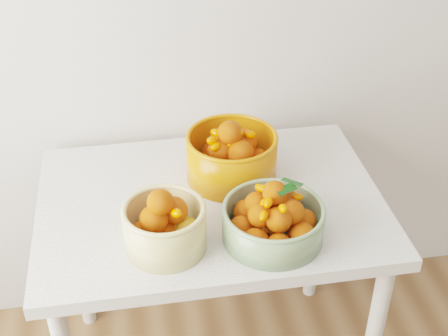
{
  "coord_description": "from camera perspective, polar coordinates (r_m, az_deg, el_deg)",
  "views": [
    {
      "loc": [
        -0.58,
        0.17,
        1.86
      ],
      "look_at": [
        -0.35,
        1.51,
        0.92
      ],
      "focal_mm": 50.0,
      "sensor_mm": 36.0,
      "label": 1
    }
  ],
  "objects": [
    {
      "name": "bowl_green",
      "position": [
        1.66,
        4.53,
        -4.7
      ],
      "size": [
        0.34,
        0.34,
        0.18
      ],
      "rotation": [
        0.0,
        0.0,
        0.31
      ],
      "color": "gray",
      "rests_on": "table"
    },
    {
      "name": "bowl_cream",
      "position": [
        1.62,
        -5.46,
        -5.28
      ],
      "size": [
        0.29,
        0.29,
        0.19
      ],
      "rotation": [
        0.0,
        0.0,
        -0.43
      ],
      "color": "#DDC97C",
      "rests_on": "table"
    },
    {
      "name": "table",
      "position": [
        1.88,
        -1.2,
        -5.17
      ],
      "size": [
        1.0,
        0.7,
        0.75
      ],
      "color": "silver",
      "rests_on": "ground"
    },
    {
      "name": "bowl_orange",
      "position": [
        1.87,
        0.7,
        1.19
      ],
      "size": [
        0.29,
        0.29,
        0.2
      ],
      "rotation": [
        0.0,
        0.0,
        -0.07
      ],
      "color": "#D7620C",
      "rests_on": "table"
    }
  ]
}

